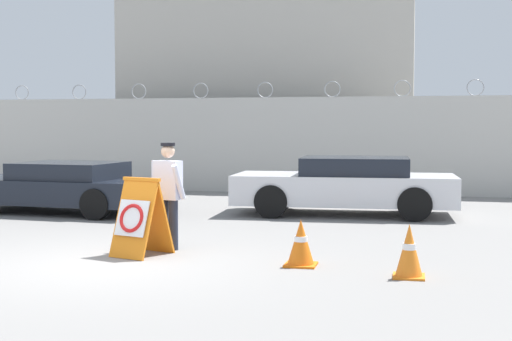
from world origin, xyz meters
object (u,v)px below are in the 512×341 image
(traffic_cone_mid, at_px, (409,251))
(parked_car_rear_sedan, at_px, (346,185))
(barricade_sign, at_px, (140,217))
(traffic_cone_near, at_px, (301,243))
(security_guard, at_px, (168,191))
(parked_car_front_coupe, at_px, (63,186))

(traffic_cone_mid, relative_size, parked_car_rear_sedan, 0.14)
(barricade_sign, distance_m, traffic_cone_mid, 4.02)
(traffic_cone_mid, bearing_deg, barricade_sign, 169.96)
(traffic_cone_near, relative_size, traffic_cone_mid, 0.94)
(security_guard, height_order, parked_car_front_coupe, security_guard)
(security_guard, bearing_deg, barricade_sign, -98.90)
(traffic_cone_near, relative_size, parked_car_rear_sedan, 0.13)
(security_guard, relative_size, parked_car_front_coupe, 0.36)
(parked_car_front_coupe, bearing_deg, traffic_cone_near, 146.76)
(traffic_cone_near, bearing_deg, parked_car_rear_sedan, 89.27)
(barricade_sign, xyz_separation_m, parked_car_rear_sedan, (2.55, 5.61, 0.07))
(barricade_sign, relative_size, traffic_cone_mid, 1.69)
(traffic_cone_mid, height_order, parked_car_rear_sedan, parked_car_rear_sedan)
(traffic_cone_near, distance_m, parked_car_front_coupe, 7.87)
(parked_car_rear_sedan, bearing_deg, traffic_cone_mid, 100.11)
(barricade_sign, bearing_deg, traffic_cone_near, 12.28)
(security_guard, bearing_deg, parked_car_rear_sedan, 78.71)
(security_guard, xyz_separation_m, parked_car_front_coupe, (-3.94, 4.05, -0.34))
(traffic_cone_near, bearing_deg, security_guard, 159.65)
(security_guard, xyz_separation_m, traffic_cone_mid, (3.71, -1.29, -0.58))
(security_guard, relative_size, traffic_cone_near, 2.58)
(barricade_sign, distance_m, parked_car_front_coupe, 5.93)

